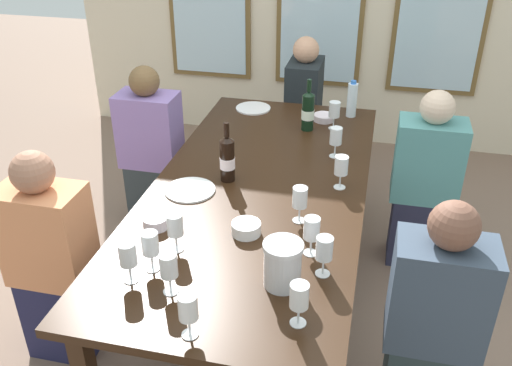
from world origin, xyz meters
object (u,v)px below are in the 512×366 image
object	(u,v)px
wine_glass_6	(336,137)
seated_person_4	(303,113)
metal_pitcher	(283,264)
dining_table	(259,196)
tasting_bowl_0	(246,228)
seated_person_1	(433,326)
wine_glass_4	(312,230)
wine_glass_10	(324,250)
wine_bottle_1	(227,159)
seated_person_0	(53,264)
wine_glass_5	(128,255)
wine_glass_3	(300,198)
white_plate_0	(253,108)
wine_glass_7	(150,245)
wine_glass_11	(299,298)
wine_glass_0	(189,308)
seated_person_3	(424,185)
wine_bottle_0	(308,111)
white_plate_1	(190,190)
wine_glass_8	(175,227)
water_bottle	(352,100)
tasting_bowl_2	(324,118)
seated_person_2	(152,153)
wine_glass_1	(169,266)
wine_glass_2	(341,166)
tasting_bowl_1	(156,222)
wine_glass_9	(334,111)

from	to	relation	value
wine_glass_6	seated_person_4	distance (m)	1.20
metal_pitcher	dining_table	bearing A→B (deg)	109.54
tasting_bowl_0	seated_person_1	size ratio (longest dim) A/B	0.12
wine_glass_4	wine_glass_10	bearing A→B (deg)	-61.88
wine_bottle_1	seated_person_0	distance (m)	0.98
metal_pitcher	wine_glass_5	distance (m)	0.59
wine_glass_3	dining_table	bearing A→B (deg)	132.29
white_plate_0	seated_person_1	bearing A→B (deg)	-54.78
wine_glass_7	seated_person_1	xyz separation A→B (m)	(1.13, 0.16, -0.33)
metal_pitcher	wine_glass_11	xyz separation A→B (m)	(0.09, -0.20, 0.02)
wine_glass_0	wine_glass_4	xyz separation A→B (m)	(0.33, 0.56, -0.00)
wine_bottle_1	seated_person_3	world-z (taller)	seated_person_3
wine_bottle_0	white_plate_1	bearing A→B (deg)	-117.51
seated_person_1	wine_glass_10	bearing A→B (deg)	-175.31
white_plate_0	seated_person_1	world-z (taller)	seated_person_1
white_plate_0	wine_glass_8	world-z (taller)	wine_glass_8
water_bottle	wine_glass_10	world-z (taller)	water_bottle
wine_bottle_1	wine_glass_8	distance (m)	0.64
wine_bottle_1	tasting_bowl_2	bearing A→B (deg)	66.47
tasting_bowl_2	wine_glass_6	xyz separation A→B (m)	(0.12, -0.50, 0.10)
seated_person_1	seated_person_2	bearing A→B (deg)	144.69
wine_glass_8	seated_person_3	world-z (taller)	seated_person_3
dining_table	seated_person_2	size ratio (longest dim) A/B	2.11
wine_bottle_1	wine_glass_6	size ratio (longest dim) A/B	1.84
seated_person_1	wine_glass_6	bearing A→B (deg)	117.27
wine_glass_8	wine_glass_10	world-z (taller)	same
white_plate_0	seated_person_3	xyz separation A→B (m)	(1.13, -0.42, -0.22)
white_plate_0	tasting_bowl_2	bearing A→B (deg)	-10.53
seated_person_0	seated_person_1	distance (m)	1.72
dining_table	wine_glass_0	world-z (taller)	wine_glass_0
wine_glass_11	water_bottle	bearing A→B (deg)	89.25
water_bottle	wine_glass_8	distance (m)	1.74
seated_person_3	water_bottle	bearing A→B (deg)	137.49
wine_glass_1	wine_glass_6	world-z (taller)	same
tasting_bowl_2	wine_glass_2	distance (m)	0.87
tasting_bowl_2	wine_glass_3	world-z (taller)	wine_glass_3
tasting_bowl_1	wine_glass_9	bearing A→B (deg)	62.74
seated_person_0	seated_person_3	world-z (taller)	same
tasting_bowl_0	wine_glass_2	world-z (taller)	wine_glass_2
seated_person_3	wine_glass_10	bearing A→B (deg)	-110.57
wine_glass_0	seated_person_1	size ratio (longest dim) A/B	0.16
wine_glass_6	seated_person_0	distance (m)	1.60
seated_person_3	metal_pitcher	bearing A→B (deg)	-114.60
tasting_bowl_2	wine_glass_3	distance (m)	1.19
wine_glass_11	seated_person_3	size ratio (longest dim) A/B	0.16
seated_person_4	wine_glass_10	bearing A→B (deg)	-79.37
wine_bottle_1	wine_glass_0	size ratio (longest dim) A/B	1.84
seated_person_3	seated_person_4	distance (m)	1.27
wine_glass_2	wine_glass_9	world-z (taller)	same
metal_pitcher	wine_glass_1	bearing A→B (deg)	-160.77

